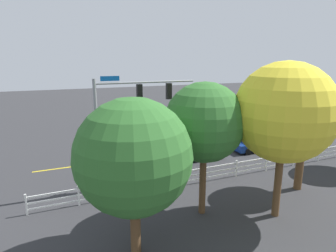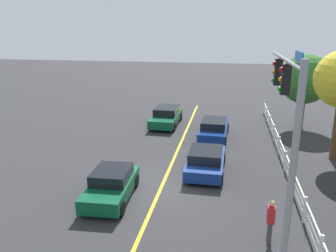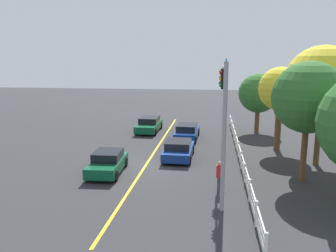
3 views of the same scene
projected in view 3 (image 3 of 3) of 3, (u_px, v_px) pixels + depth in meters
ground_plane at (145, 166)px, 21.99m from camera, size 120.00×120.00×0.00m
lane_center_stripe at (155, 150)px, 25.88m from camera, size 28.00×0.16×0.01m
signal_assembly at (224, 102)px, 16.32m from camera, size 6.36×0.38×6.93m
car_0 at (108, 163)px, 20.55m from camera, size 4.01×2.02×1.36m
car_1 at (149, 125)px, 32.63m from camera, size 4.73×2.07×1.41m
car_2 at (179, 149)px, 23.65m from camera, size 4.27×2.05×1.32m
car_3 at (187, 132)px, 29.57m from camera, size 4.81×2.08×1.34m
pedestrian at (219, 175)px, 17.50m from camera, size 0.41×0.28×1.69m
white_rail_fence at (238, 149)px, 23.97m from camera, size 26.10×0.10×1.15m
tree_0 at (308, 98)px, 18.32m from camera, size 3.98×3.98×6.85m
tree_1 at (323, 84)px, 21.25m from camera, size 4.86×4.86×7.83m
tree_2 at (258, 93)px, 31.61m from camera, size 3.72×3.72×5.68m
tree_3 at (280, 90)px, 25.08m from camera, size 3.28×3.28×6.41m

